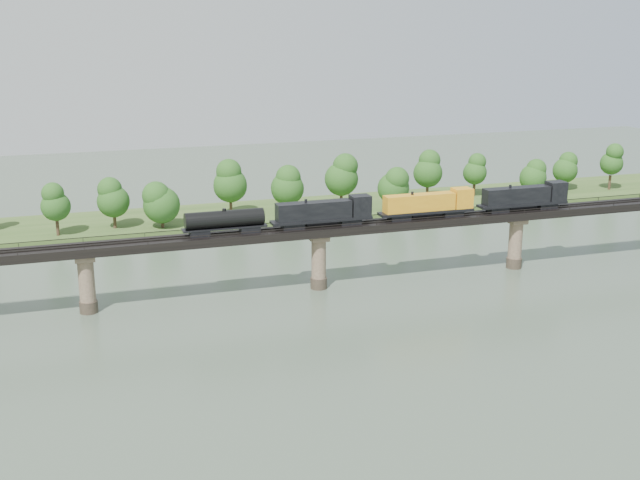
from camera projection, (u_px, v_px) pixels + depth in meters
name	position (u px, v px, depth m)	size (l,w,h in m)	color
ground	(381.00, 352.00, 117.06)	(400.00, 400.00, 0.00)	#3C4C3C
far_bank	(250.00, 215.00, 194.77)	(300.00, 24.00, 1.60)	#355020
bridge	(319.00, 259.00, 143.09)	(236.00, 30.00, 11.50)	#473A2D
bridge_superstructure	(319.00, 225.00, 141.39)	(220.00, 4.90, 0.75)	black
far_treeline	(219.00, 188.00, 186.08)	(289.06, 17.54, 13.60)	#382619
freight_train	(393.00, 207.00, 145.02)	(74.16, 2.89, 5.10)	black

